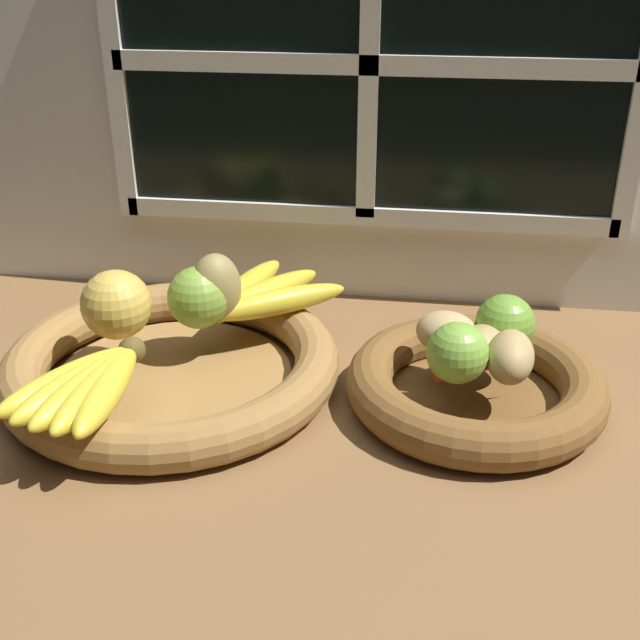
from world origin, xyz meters
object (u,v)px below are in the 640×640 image
object	(u,v)px
lime_far	(505,324)
banana_bunch_front	(87,385)
potato_oblong	(447,332)
potato_large	(479,346)
apple_green_back	(199,297)
apple_golden_left	(116,305)
banana_bunch_back	(260,295)
lime_near	(457,353)
fruit_bowl_right	(475,386)
potato_small	(510,359)
chili_pepper	(486,366)
pear_brown	(216,289)
fruit_bowl_left	(172,364)

from	to	relation	value
lime_far	banana_bunch_front	bearing A→B (deg)	-158.71
potato_oblong	potato_large	bearing A→B (deg)	-37.87
apple_green_back	apple_golden_left	xyz separation A→B (cm)	(-8.23, -3.72, 0.31)
apple_green_back	apple_golden_left	size ratio (longest dim) A/B	0.92
banana_bunch_back	lime_near	distance (cm)	26.91
fruit_bowl_right	potato_large	world-z (taller)	potato_large
fruit_bowl_right	potato_large	size ratio (longest dim) A/B	3.94
potato_small	chili_pepper	xyz separation A→B (cm)	(-2.19, 0.93, -1.51)
apple_golden_left	pear_brown	world-z (taller)	pear_brown
fruit_bowl_left	pear_brown	world-z (taller)	pear_brown
fruit_bowl_right	lime_near	size ratio (longest dim) A/B	4.40
potato_large	lime_far	size ratio (longest dim) A/B	1.10
apple_green_back	banana_bunch_back	size ratio (longest dim) A/B	0.38
banana_bunch_front	banana_bunch_back	bearing A→B (deg)	61.82
apple_golden_left	potato_oblong	xyz separation A→B (cm)	(35.95, 1.63, -1.66)
pear_brown	potato_small	world-z (taller)	pear_brown
lime_far	lime_near	bearing A→B (deg)	-125.84
apple_green_back	potato_large	bearing A→B (deg)	-8.52
fruit_bowl_left	lime_far	size ratio (longest dim) A/B	5.88
fruit_bowl_right	lime_far	xyz separation A→B (cm)	(2.75, 3.53, 5.79)
pear_brown	banana_bunch_front	distance (cm)	19.77
chili_pepper	fruit_bowl_right	bearing A→B (deg)	88.86
banana_bunch_back	potato_small	xyz separation A→B (cm)	(28.15, -13.45, 0.98)
potato_large	banana_bunch_front	bearing A→B (deg)	-162.06
apple_green_back	potato_small	size ratio (longest dim) A/B	0.97
fruit_bowl_right	apple_green_back	bearing A→B (deg)	171.48
fruit_bowl_right	lime_near	xyz separation A→B (cm)	(-2.35, -3.53, 5.73)
pear_brown	potato_large	world-z (taller)	pear_brown
apple_green_back	lime_near	size ratio (longest dim) A/B	1.14
apple_green_back	banana_bunch_back	bearing A→B (deg)	45.62
fruit_bowl_right	potato_small	size ratio (longest dim) A/B	3.73
pear_brown	lime_far	bearing A→B (deg)	-4.01
pear_brown	lime_near	size ratio (longest dim) A/B	1.35
potato_oblong	potato_small	size ratio (longest dim) A/B	0.91
banana_bunch_back	fruit_bowl_right	bearing A→B (deg)	-22.67
potato_small	potato_large	distance (cm)	4.14
pear_brown	banana_bunch_front	bearing A→B (deg)	-114.25
apple_green_back	lime_near	distance (cm)	29.80
apple_green_back	fruit_bowl_left	bearing A→B (deg)	-114.82
fruit_bowl_left	apple_green_back	world-z (taller)	apple_green_back
apple_golden_left	pear_brown	size ratio (longest dim) A/B	0.92
apple_green_back	banana_bunch_back	xyz separation A→B (cm)	(5.77, 5.89, -2.02)
fruit_bowl_left	chili_pepper	world-z (taller)	chili_pepper
potato_small	lime_far	bearing A→B (deg)	91.49
chili_pepper	banana_bunch_back	bearing A→B (deg)	133.05
banana_bunch_front	lime_near	bearing A→B (deg)	13.75
apple_golden_left	potato_oblong	distance (cm)	36.03
fruit_bowl_right	potato_small	bearing A→B (deg)	-45.00
apple_golden_left	chili_pepper	world-z (taller)	apple_golden_left
banana_bunch_front	potato_oblong	xyz separation A→B (cm)	(34.08, 14.65, 0.61)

